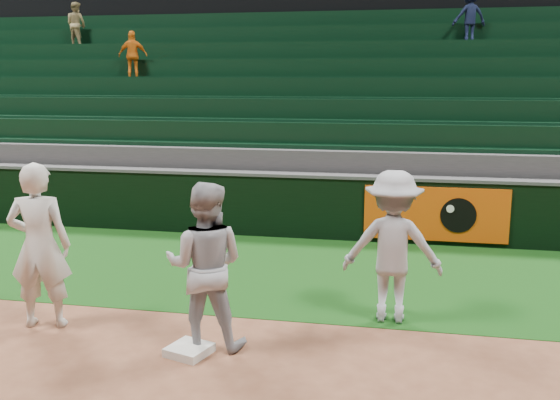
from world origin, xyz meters
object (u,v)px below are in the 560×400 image
Objects in this scene: baserunner at (205,266)px; base_coach at (393,247)px; first_base at (189,350)px; first_baseman at (39,246)px.

base_coach reaches higher than baserunner.
base_coach is (2.20, 1.46, 0.93)m from first_base.
base_coach is at bearing -154.44° from baserunner.
baserunner is at bearing 64.75° from first_base.
first_baseman is at bearing -9.11° from baserunner.
baserunner is (2.18, -0.18, -0.07)m from first_baseman.
first_base is at bearing 33.75° from base_coach.
first_baseman is (-2.06, 0.45, 0.99)m from first_base.
first_baseman is 1.07× the size of base_coach.
baserunner is at bearing 30.10° from base_coach.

